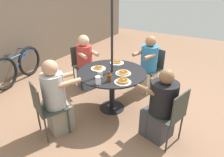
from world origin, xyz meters
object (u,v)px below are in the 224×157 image
pancake_plate_a (123,73)px  drinking_glass_a (98,80)px  diner_east (148,67)px  pancake_plate_b (117,62)px  diner_south (85,64)px  pancake_plate_d (123,81)px  diner_north (160,108)px  diner_west (56,100)px  coffee_cup (100,74)px  bicycle (18,67)px  patio_chair_south (82,63)px  syrup_bottle (109,78)px  patio_chair_east (153,66)px  patio_chair_west (46,106)px  pancake_plate_c (98,68)px  patio_table (112,79)px  patio_chair_north (171,113)px

pancake_plate_a → drinking_glass_a: drinking_glass_a is taller
diner_east → pancake_plate_b: diner_east is taller
diner_south → pancake_plate_d: size_ratio=4.45×
diner_north → diner_west: 1.49m
diner_east → coffee_cup: bearing=91.3°
diner_east → bicycle: 2.86m
patio_chair_south → syrup_bottle: syrup_bottle is taller
patio_chair_east → diner_west: diner_west is taller
patio_chair_west → pancake_plate_a: 1.30m
pancake_plate_a → pancake_plate_c: bearing=96.1°
patio_chair_south → coffee_cup: (-0.78, -1.00, 0.29)m
patio_chair_south → pancake_plate_b: bearing=107.7°
diner_north → drinking_glass_a: 0.97m
patio_table → pancake_plate_d: (-0.26, -0.34, 0.15)m
syrup_bottle → bicycle: (0.17, 2.50, -0.42)m
diner_north → diner_east: 1.41m
patio_table → drinking_glass_a: drinking_glass_a is taller
coffee_cup → drinking_glass_a: size_ratio=0.87×
bicycle → patio_chair_east: bearing=-76.6°
patio_table → pancake_plate_d: 0.45m
patio_table → patio_chair_west: (-1.06, 0.46, -0.10)m
patio_table → diner_east: (0.96, -0.27, -0.07)m
pancake_plate_b → drinking_glass_a: (-0.85, -0.17, 0.05)m
patio_chair_west → pancake_plate_d: 1.16m
diner_north → drinking_glass_a: (-0.21, 0.90, 0.30)m
patio_chair_south → patio_chair_east: bearing=139.7°
coffee_cup → pancake_plate_b: bearing=5.9°
patio_table → pancake_plate_b: size_ratio=4.53×
patio_chair_north → syrup_bottle: syrup_bottle is taller
patio_chair_south → bicycle: bearing=-38.3°
pancake_plate_b → diner_south: bearing=86.0°
drinking_glass_a → patio_table: bearing=5.9°
diner_north → patio_chair_west: 1.62m
diner_south → patio_chair_west: diner_south is taller
diner_east → coffee_cup: 1.30m
pancake_plate_a → bicycle: size_ratio=0.17×
patio_chair_north → pancake_plate_b: patio_chair_north is taller
patio_table → bicycle: bearing=93.8°
pancake_plate_b → pancake_plate_c: bearing=160.4°
diner_east → pancake_plate_a: size_ratio=4.53×
patio_table → pancake_plate_b: bearing=17.8°
patio_chair_east → pancake_plate_d: patio_chair_east is taller
pancake_plate_b → pancake_plate_d: 0.78m
patio_table → pancake_plate_a: bearing=-82.9°
coffee_cup → patio_chair_north: bearing=-91.8°
patio_table → diner_east: size_ratio=1.00×
pancake_plate_c → drinking_glass_a: bearing=-146.0°
diner_west → pancake_plate_d: 1.01m
diner_north → diner_south: size_ratio=0.96×
patio_chair_east → diner_south: (-0.69, 1.22, 0.03)m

